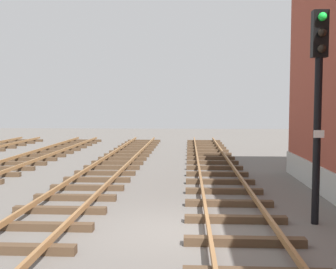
{
  "coord_description": "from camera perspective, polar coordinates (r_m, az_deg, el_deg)",
  "views": [
    {
      "loc": [
        0.23,
        -9.24,
        2.91
      ],
      "look_at": [
        -0.68,
        8.9,
        1.58
      ],
      "focal_mm": 44.42,
      "sensor_mm": 36.0,
      "label": 1
    }
  ],
  "objects": [
    {
      "name": "ground_plane",
      "position": [
        9.69,
        1.42,
        -13.29
      ],
      "size": [
        80.0,
        80.0,
        0.0
      ],
      "primitive_type": "plane",
      "color": "#605B56"
    },
    {
      "name": "track_near_building",
      "position": [
        9.72,
        9.8,
        -12.49
      ],
      "size": [
        2.5,
        46.32,
        0.32
      ],
      "color": "#4C3826",
      "rests_on": "ground"
    },
    {
      "name": "track_centre",
      "position": [
        10.24,
        -17.17,
        -11.77
      ],
      "size": [
        2.5,
        46.32,
        0.32
      ],
      "color": "#4C3826",
      "rests_on": "ground"
    },
    {
      "name": "signal_mast",
      "position": [
        10.54,
        19.94,
        5.63
      ],
      "size": [
        0.36,
        0.4,
        5.11
      ],
      "color": "black",
      "rests_on": "ground"
    }
  ]
}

